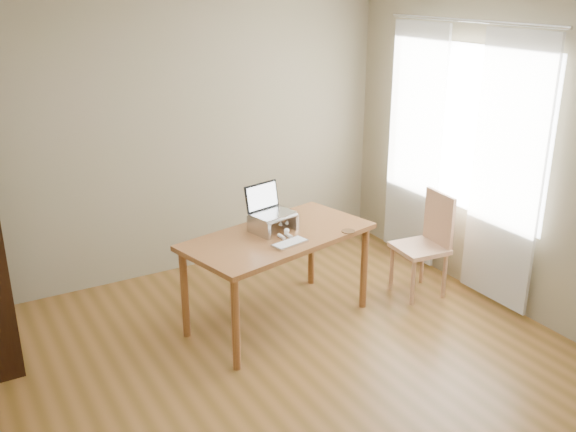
% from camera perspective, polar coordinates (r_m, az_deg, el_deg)
% --- Properties ---
extents(room, '(4.04, 4.54, 2.64)m').
position_cam_1_polar(room, '(3.94, 3.08, 1.16)').
color(room, brown).
rests_on(room, ground).
extents(curtains, '(0.03, 1.90, 2.25)m').
position_cam_1_polar(curtains, '(5.71, 14.78, 5.24)').
color(curtains, white).
rests_on(curtains, ground).
extents(desk, '(1.60, 1.05, 0.75)m').
position_cam_1_polar(desk, '(4.96, -0.89, -2.60)').
color(desk, brown).
rests_on(desk, ground).
extents(laptop_stand, '(0.32, 0.25, 0.13)m').
position_cam_1_polar(laptop_stand, '(4.96, -1.35, -0.43)').
color(laptop_stand, silver).
rests_on(laptop_stand, desk).
extents(laptop, '(0.36, 0.33, 0.23)m').
position_cam_1_polar(laptop, '(4.97, -1.67, 0.91)').
color(laptop, silver).
rests_on(laptop, laptop_stand).
extents(keyboard, '(0.30, 0.18, 0.02)m').
position_cam_1_polar(keyboard, '(4.74, 0.16, -2.43)').
color(keyboard, silver).
rests_on(keyboard, desk).
extents(coaster, '(0.11, 0.11, 0.01)m').
position_cam_1_polar(coaster, '(5.00, 5.38, -1.35)').
color(coaster, '#53381C').
rests_on(coaster, desk).
extents(cat, '(0.23, 0.47, 0.14)m').
position_cam_1_polar(cat, '(5.00, -1.43, -0.56)').
color(cat, '#484239').
rests_on(cat, desk).
extents(chair, '(0.44, 0.44, 0.90)m').
position_cam_1_polar(chair, '(5.63, 12.18, -2.13)').
color(chair, tan).
rests_on(chair, ground).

